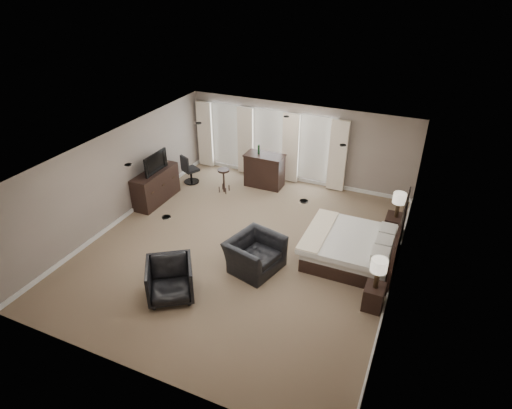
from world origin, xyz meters
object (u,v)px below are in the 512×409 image
at_px(bar_counter, 264,170).
at_px(desk_chair, 191,169).
at_px(nightstand_near, 374,297).
at_px(dresser, 156,186).
at_px(lamp_far, 398,205).
at_px(armchair_far, 170,278).
at_px(armchair_near, 255,249).
at_px(nightstand_far, 394,227).
at_px(bar_stool_left, 224,181).
at_px(bar_stool_right, 255,169).
at_px(lamp_near, 378,274).
at_px(tv, 154,169).
at_px(bed, 350,236).

distance_m(bar_counter, desk_chair, 2.43).
relative_size(nightstand_near, dresser, 0.31).
relative_size(lamp_far, armchair_far, 0.69).
xyz_separation_m(bar_counter, desk_chair, (-2.31, -0.76, -0.06)).
height_order(armchair_near, desk_chair, armchair_near).
xyz_separation_m(nightstand_far, bar_stool_left, (-5.32, 0.49, 0.07)).
height_order(dresser, armchair_near, armchair_near).
bearing_deg(desk_chair, dresser, 105.91).
distance_m(nightstand_far, armchair_near, 3.91).
xyz_separation_m(armchair_near, desk_chair, (-3.78, 3.32, -0.05)).
relative_size(nightstand_far, desk_chair, 0.65).
bearing_deg(bar_stool_right, nightstand_near, -43.71).
bearing_deg(lamp_near, desk_chair, 151.88).
relative_size(lamp_far, armchair_near, 0.55).
bearing_deg(tv, bed, -95.48).
distance_m(nightstand_near, tv, 7.25).
distance_m(dresser, desk_chair, 1.54).
bearing_deg(nightstand_near, bar_stool_right, 136.29).
xyz_separation_m(bed, tv, (-6.03, 0.58, 0.39)).
bearing_deg(bed, nightstand_far, 58.46).
relative_size(lamp_near, armchair_far, 0.71).
height_order(nightstand_near, dresser, dresser).
relative_size(bed, bar_stool_right, 2.60).
bearing_deg(tv, dresser, 0.00).
xyz_separation_m(nightstand_near, lamp_far, (0.00, 2.90, 0.71)).
relative_size(bed, bar_counter, 1.68).
xyz_separation_m(nightstand_near, lamp_near, (0.00, 0.00, 0.62)).
distance_m(nightstand_far, tv, 7.01).
relative_size(tv, armchair_near, 0.84).
height_order(bed, nightstand_near, bed).
distance_m(lamp_near, desk_chair, 7.52).
xyz_separation_m(lamp_near, dresser, (-6.92, 2.03, -0.39)).
xyz_separation_m(lamp_near, bar_counter, (-4.31, 4.30, -0.34)).
bearing_deg(bed, bar_stool_left, 156.38).
bearing_deg(bar_stool_right, armchair_near, -66.29).
bearing_deg(armchair_near, lamp_far, -31.58).
distance_m(armchair_near, bar_counter, 4.34).
xyz_separation_m(dresser, tv, (0.00, 0.00, 0.57)).
height_order(nightstand_near, armchair_near, armchair_near).
height_order(nightstand_far, lamp_near, lamp_near).
distance_m(armchair_far, bar_stool_right, 6.00).
height_order(tv, bar_stool_left, tv).
distance_m(bed, armchair_near, 2.31).
bearing_deg(lamp_far, bar_stool_left, 174.78).
distance_m(dresser, bar_stool_right, 3.32).
bearing_deg(armchair_far, nightstand_far, 12.86).
relative_size(nightstand_near, armchair_far, 0.55).
bearing_deg(dresser, armchair_near, -23.95).
bearing_deg(nightstand_near, lamp_near, 90.00).
xyz_separation_m(tv, desk_chair, (0.30, 1.51, -0.57)).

